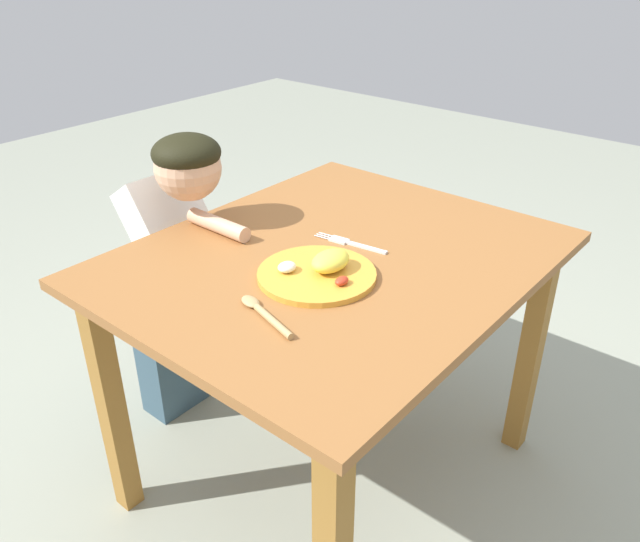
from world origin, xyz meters
TOP-DOWN VIEW (x-y plane):
  - ground_plane at (0.00, 0.00)m, footprint 8.00×8.00m
  - dining_table at (0.00, 0.00)m, footprint 1.09×0.90m
  - plate at (-0.11, -0.04)m, footprint 0.28×0.28m
  - fork at (0.07, 0.00)m, footprint 0.05×0.21m
  - spoon at (-0.32, -0.06)m, footprint 0.07×0.19m
  - person at (-0.10, 0.53)m, footprint 0.21×0.45m

SIDE VIEW (x-z plane):
  - ground_plane at x=0.00m, z-range 0.00..0.00m
  - person at x=-0.10m, z-range 0.07..1.06m
  - dining_table at x=0.00m, z-range 0.26..1.00m
  - fork at x=0.07m, z-range 0.74..0.75m
  - spoon at x=-0.32m, z-range 0.74..0.76m
  - plate at x=-0.11m, z-range 0.73..0.79m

